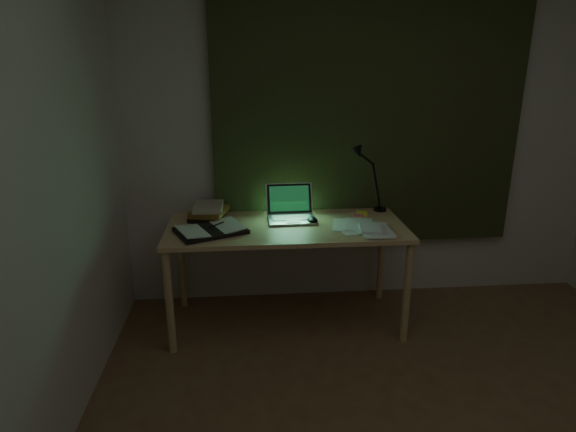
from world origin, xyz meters
name	(u,v)px	position (x,y,z in m)	size (l,w,h in m)	color
wall_back	(367,134)	(0.00, 2.00, 1.25)	(3.50, 0.00, 2.50)	beige
curtain	(369,106)	(0.00, 1.96, 1.45)	(2.20, 0.06, 2.00)	#2C3319
desk	(286,275)	(-0.62, 1.58, 0.36)	(1.57, 0.69, 0.72)	tan
laptop	(292,205)	(-0.57, 1.67, 0.83)	(0.32, 0.36, 0.23)	#B0B0B5
open_textbook	(211,230)	(-1.11, 1.49, 0.73)	(0.41, 0.30, 0.04)	silver
book_stack	(208,211)	(-1.14, 1.77, 0.77)	(0.22, 0.26, 0.10)	silver
loose_papers	(363,228)	(-0.13, 1.45, 0.72)	(0.30, 0.32, 0.02)	white
mouse	(313,220)	(-0.44, 1.62, 0.74)	(0.07, 0.11, 0.04)	black
sticky_yellow	(362,213)	(-0.07, 1.77, 0.72)	(0.08, 0.08, 0.02)	#FDFA35
sticky_pink	(358,214)	(-0.09, 1.76, 0.72)	(0.07, 0.07, 0.02)	#FF637D
desk_lamp	(382,178)	(0.09, 1.85, 0.96)	(0.33, 0.25, 0.49)	black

